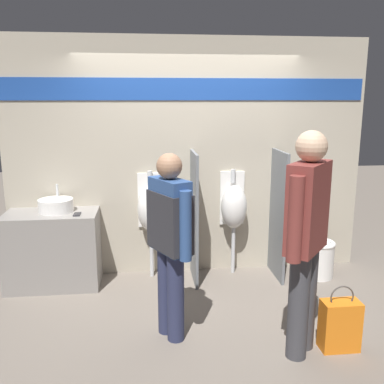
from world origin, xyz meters
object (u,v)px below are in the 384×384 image
at_px(urinal_near_counter, 151,209).
at_px(cell_phone, 77,214).
at_px(person_in_vest, 170,234).
at_px(toilet, 316,248).
at_px(person_with_lanyard, 306,235).
at_px(shopping_bag, 340,325).
at_px(sink_basin, 56,205).
at_px(urinal_far, 234,207).

bearing_deg(urinal_near_counter, cell_phone, -162.48).
bearing_deg(person_in_vest, toilet, -85.09).
xyz_separation_m(person_with_lanyard, shopping_bag, (0.33, -0.00, -0.78)).
xyz_separation_m(urinal_near_counter, person_in_vest, (0.14, -1.31, 0.13)).
xyz_separation_m(sink_basin, person_in_vest, (1.16, -1.22, 0.03)).
bearing_deg(person_with_lanyard, person_in_vest, 110.95).
relative_size(sink_basin, person_with_lanyard, 0.20).
bearing_deg(toilet, person_in_vest, -146.93).
distance_m(cell_phone, toilet, 2.74).
xyz_separation_m(toilet, person_in_vest, (-1.77, -1.15, 0.61)).
bearing_deg(urinal_far, cell_phone, -171.96).
relative_size(urinal_near_counter, person_in_vest, 0.77).
bearing_deg(cell_phone, toilet, 1.92).
height_order(cell_phone, toilet, toilet).
height_order(sink_basin, urinal_far, urinal_far).
xyz_separation_m(cell_phone, person_in_vest, (0.92, -1.06, 0.10)).
height_order(sink_basin, shopping_bag, sink_basin).
distance_m(toilet, person_in_vest, 2.20).
height_order(toilet, shopping_bag, toilet).
bearing_deg(person_in_vest, urinal_far, -60.09).
relative_size(sink_basin, toilet, 0.40).
bearing_deg(toilet, urinal_far, 170.84).
bearing_deg(person_with_lanyard, shopping_bag, -50.41).
height_order(sink_basin, person_with_lanyard, person_with_lanyard).
bearing_deg(cell_phone, person_with_lanyard, -36.11).
bearing_deg(cell_phone, person_in_vest, -49.22).
height_order(cell_phone, person_in_vest, person_in_vest).
height_order(sink_basin, person_in_vest, person_in_vest).
distance_m(sink_basin, person_with_lanyard, 2.71).
relative_size(cell_phone, urinal_near_counter, 0.11).
height_order(person_in_vest, shopping_bag, person_in_vest).
relative_size(cell_phone, shopping_bag, 0.25).
xyz_separation_m(urinal_near_counter, urinal_far, (0.96, 0.00, 0.00)).
distance_m(cell_phone, urinal_far, 1.75).
bearing_deg(person_with_lanyard, cell_phone, 93.96).
xyz_separation_m(toilet, shopping_bag, (-0.41, -1.52, -0.11)).
xyz_separation_m(urinal_far, person_with_lanyard, (0.22, -1.67, 0.19)).
height_order(urinal_far, person_in_vest, person_in_vest).
xyz_separation_m(toilet, person_with_lanyard, (-0.74, -1.51, 0.67)).
distance_m(sink_basin, person_in_vest, 1.69).
bearing_deg(shopping_bag, person_with_lanyard, 179.51).
bearing_deg(toilet, person_with_lanyard, -116.14).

